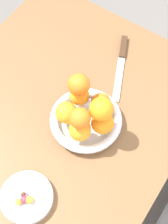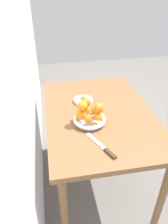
{
  "view_description": "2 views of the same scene",
  "coord_description": "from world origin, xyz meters",
  "px_view_note": "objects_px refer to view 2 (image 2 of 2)",
  "views": [
    {
      "loc": [
        0.26,
        0.34,
        1.68
      ],
      "look_at": [
        -0.09,
        0.11,
        0.87
      ],
      "focal_mm": 55.0,
      "sensor_mm": 36.0,
      "label": 1
    },
    {
      "loc": [
        -1.27,
        0.34,
        1.6
      ],
      "look_at": [
        -0.13,
        0.13,
        0.84
      ],
      "focal_mm": 35.0,
      "sensor_mm": 36.0,
      "label": 2
    }
  ],
  "objects_px": {
    "candy_dish": "(83,101)",
    "orange_3": "(95,110)",
    "fruit_bowl": "(90,120)",
    "orange_4": "(86,110)",
    "orange_5": "(98,108)",
    "orange_0": "(81,114)",
    "knife": "(103,147)",
    "orange_2": "(98,116)",
    "candy_ball_2": "(81,98)",
    "orange_6": "(86,102)",
    "candy_ball_4": "(84,98)",
    "orange_7": "(82,106)",
    "dining_table": "(98,122)",
    "candy_ball_0": "(83,98)",
    "candy_ball_3": "(83,97)",
    "candy_ball_1": "(83,99)",
    "orange_1": "(88,119)"
  },
  "relations": [
    {
      "from": "candy_ball_1",
      "to": "knife",
      "type": "relative_size",
      "value": 0.06
    },
    {
      "from": "candy_ball_1",
      "to": "candy_ball_4",
      "type": "xyz_separation_m",
      "value": [
        0.0,
        -0.01,
        0.0
      ]
    },
    {
      "from": "orange_0",
      "to": "orange_4",
      "type": "height_order",
      "value": "orange_0"
    },
    {
      "from": "candy_ball_0",
      "to": "orange_2",
      "type": "bearing_deg",
      "value": -172.37
    },
    {
      "from": "orange_2",
      "to": "candy_ball_0",
      "type": "height_order",
      "value": "orange_2"
    },
    {
      "from": "candy_ball_2",
      "to": "knife",
      "type": "relative_size",
      "value": 0.09
    },
    {
      "from": "candy_dish",
      "to": "knife",
      "type": "height_order",
      "value": "candy_dish"
    },
    {
      "from": "orange_5",
      "to": "orange_1",
      "type": "bearing_deg",
      "value": 103.11
    },
    {
      "from": "fruit_bowl",
      "to": "candy_ball_1",
      "type": "bearing_deg",
      "value": -1.45
    },
    {
      "from": "candy_ball_3",
      "to": "orange_5",
      "type": "bearing_deg",
      "value": -174.1
    },
    {
      "from": "orange_2",
      "to": "candy_ball_2",
      "type": "xyz_separation_m",
      "value": [
        0.32,
        0.06,
        -0.04
      ]
    },
    {
      "from": "orange_2",
      "to": "candy_ball_4",
      "type": "xyz_separation_m",
      "value": [
        0.32,
        0.04,
        -0.04
      ]
    },
    {
      "from": "dining_table",
      "to": "candy_ball_1",
      "type": "bearing_deg",
      "value": 28.42
    },
    {
      "from": "orange_6",
      "to": "candy_ball_2",
      "type": "relative_size",
      "value": 2.78
    },
    {
      "from": "orange_4",
      "to": "orange_7",
      "type": "relative_size",
      "value": 0.95
    },
    {
      "from": "candy_dish",
      "to": "candy_ball_0",
      "type": "bearing_deg",
      "value": 14.47
    },
    {
      "from": "candy_ball_0",
      "to": "orange_5",
      "type": "bearing_deg",
      "value": -172.36
    },
    {
      "from": "dining_table",
      "to": "orange_5",
      "type": "xyz_separation_m",
      "value": [
        -0.15,
        0.05,
        0.22
      ]
    },
    {
      "from": "fruit_bowl",
      "to": "orange_2",
      "type": "relative_size",
      "value": 3.59
    },
    {
      "from": "dining_table",
      "to": "candy_ball_0",
      "type": "xyz_separation_m",
      "value": [
        0.17,
        0.09,
        0.12
      ]
    },
    {
      "from": "orange_3",
      "to": "candy_ball_4",
      "type": "xyz_separation_m",
      "value": [
        0.25,
        0.03,
        -0.04
      ]
    },
    {
      "from": "orange_3",
      "to": "fruit_bowl",
      "type": "bearing_deg",
      "value": 124.27
    },
    {
      "from": "orange_1",
      "to": "orange_7",
      "type": "bearing_deg",
      "value": 30.92
    },
    {
      "from": "candy_dish",
      "to": "orange_3",
      "type": "bearing_deg",
      "value": -171.14
    },
    {
      "from": "fruit_bowl",
      "to": "candy_ball_3",
      "type": "relative_size",
      "value": 11.74
    },
    {
      "from": "orange_0",
      "to": "orange_6",
      "type": "relative_size",
      "value": 1.12
    },
    {
      "from": "fruit_bowl",
      "to": "orange_4",
      "type": "bearing_deg",
      "value": 16.27
    },
    {
      "from": "orange_0",
      "to": "orange_7",
      "type": "relative_size",
      "value": 1.0
    },
    {
      "from": "orange_3",
      "to": "candy_ball_0",
      "type": "relative_size",
      "value": 3.42
    },
    {
      "from": "orange_0",
      "to": "knife",
      "type": "xyz_separation_m",
      "value": [
        -0.26,
        -0.08,
        -0.07
      ]
    },
    {
      "from": "candy_ball_4",
      "to": "knife",
      "type": "relative_size",
      "value": 0.07
    },
    {
      "from": "orange_6",
      "to": "candy_ball_4",
      "type": "bearing_deg",
      "value": -6.25
    },
    {
      "from": "candy_ball_1",
      "to": "candy_ball_2",
      "type": "distance_m",
      "value": 0.02
    },
    {
      "from": "orange_3",
      "to": "orange_5",
      "type": "distance_m",
      "value": 0.09
    },
    {
      "from": "orange_6",
      "to": "knife",
      "type": "height_order",
      "value": "orange_6"
    },
    {
      "from": "candy_dish",
      "to": "orange_1",
      "type": "height_order",
      "value": "orange_1"
    },
    {
      "from": "orange_0",
      "to": "candy_ball_1",
      "type": "xyz_separation_m",
      "value": [
        0.28,
        -0.06,
        -0.04
      ]
    },
    {
      "from": "fruit_bowl",
      "to": "knife",
      "type": "height_order",
      "value": "fruit_bowl"
    },
    {
      "from": "candy_dish",
      "to": "orange_1",
      "type": "distance_m",
      "value": 0.34
    },
    {
      "from": "candy_dish",
      "to": "orange_0",
      "type": "relative_size",
      "value": 2.2
    },
    {
      "from": "orange_2",
      "to": "candy_dish",
      "type": "bearing_deg",
      "value": 7.39
    },
    {
      "from": "candy_ball_3",
      "to": "knife",
      "type": "height_order",
      "value": "candy_ball_3"
    },
    {
      "from": "orange_1",
      "to": "orange_7",
      "type": "distance_m",
      "value": 0.09
    },
    {
      "from": "orange_0",
      "to": "dining_table",
      "type": "bearing_deg",
      "value": -52.0
    },
    {
      "from": "orange_4",
      "to": "orange_5",
      "type": "relative_size",
      "value": 0.97
    },
    {
      "from": "orange_4",
      "to": "candy_dish",
      "type": "bearing_deg",
      "value": -6.04
    },
    {
      "from": "orange_4",
      "to": "candy_ball_2",
      "type": "height_order",
      "value": "orange_4"
    },
    {
      "from": "orange_4",
      "to": "orange_6",
      "type": "relative_size",
      "value": 1.07
    },
    {
      "from": "candy_ball_3",
      "to": "orange_2",
      "type": "bearing_deg",
      "value": -174.1
    },
    {
      "from": "fruit_bowl",
      "to": "candy_ball_0",
      "type": "xyz_separation_m",
      "value": [
        0.29,
        -0.0,
        0.01
      ]
    }
  ]
}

